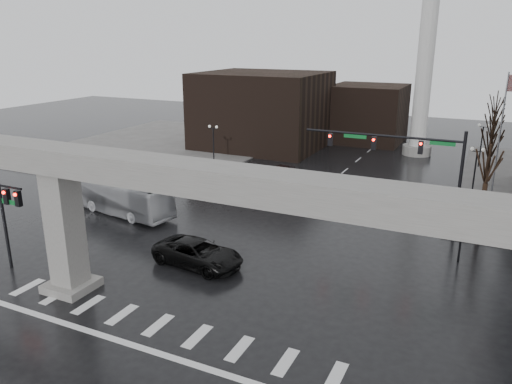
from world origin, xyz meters
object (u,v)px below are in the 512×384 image
city_bus (119,195)px  pickup_truck (198,253)px  far_car (279,174)px  signal_mast_arm (409,156)px

city_bus → pickup_truck: bearing=-107.1°
city_bus → far_car: size_ratio=2.31×
pickup_truck → far_car: 21.11m
signal_mast_arm → pickup_truck: (-10.90, -12.77, -4.97)m
pickup_truck → far_car: (-3.12, 20.87, -0.04)m
pickup_truck → city_bus: 13.08m
pickup_truck → city_bus: size_ratio=0.56×
signal_mast_arm → pickup_truck: size_ratio=1.95×
city_bus → signal_mast_arm: bearing=-63.1°
signal_mast_arm → city_bus: signal_mast_arm is taller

